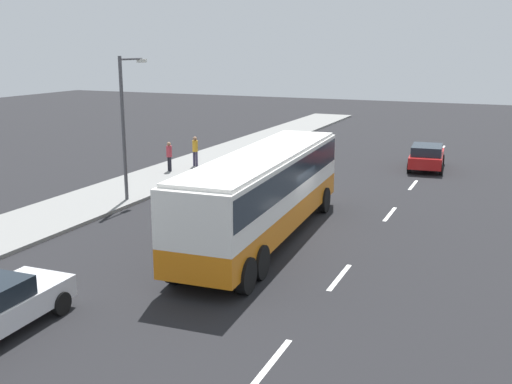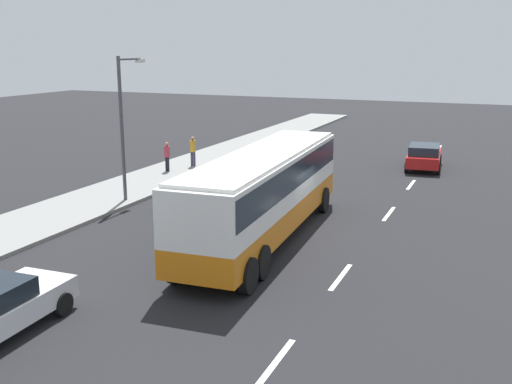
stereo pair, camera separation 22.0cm
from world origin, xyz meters
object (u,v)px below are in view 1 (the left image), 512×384
street_lamp (126,117)px  pedestrian_at_crossing (195,149)px  car_red_compact (427,156)px  coach_bus (265,186)px  pedestrian_near_curb (169,154)px

street_lamp → pedestrian_at_crossing: bearing=6.8°
car_red_compact → street_lamp: (-13.36, 11.68, 3.18)m
coach_bus → pedestrian_at_crossing: bearing=36.3°
coach_bus → street_lamp: size_ratio=1.90×
coach_bus → pedestrian_at_crossing: size_ratio=7.01×
street_lamp → car_red_compact: bearing=-41.2°
car_red_compact → pedestrian_at_crossing: 13.71m
pedestrian_near_curb → car_red_compact: bearing=144.2°
pedestrian_at_crossing → street_lamp: size_ratio=0.27×
car_red_compact → pedestrian_near_curb: bearing=113.6°
car_red_compact → street_lamp: street_lamp is taller
coach_bus → pedestrian_at_crossing: coach_bus is taller
coach_bus → pedestrian_at_crossing: 14.16m
car_red_compact → street_lamp: size_ratio=0.70×
car_red_compact → pedestrian_near_curb: size_ratio=2.72×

